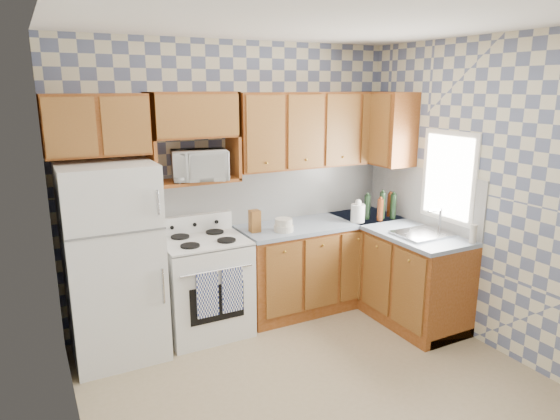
# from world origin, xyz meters

# --- Properties ---
(floor) EXTENTS (3.40, 3.40, 0.00)m
(floor) POSITION_xyz_m (0.00, 0.00, 0.00)
(floor) COLOR #907D5A
(floor) RESTS_ON ground
(back_wall) EXTENTS (3.40, 0.02, 2.70)m
(back_wall) POSITION_xyz_m (0.00, 1.60, 1.35)
(back_wall) COLOR slate
(back_wall) RESTS_ON ground
(right_wall) EXTENTS (0.02, 3.20, 2.70)m
(right_wall) POSITION_xyz_m (1.70, 0.00, 1.35)
(right_wall) COLOR slate
(right_wall) RESTS_ON ground
(backsplash_back) EXTENTS (2.60, 0.02, 0.56)m
(backsplash_back) POSITION_xyz_m (0.40, 1.59, 1.20)
(backsplash_back) COLOR white
(backsplash_back) RESTS_ON back_wall
(backsplash_right) EXTENTS (0.02, 1.60, 0.56)m
(backsplash_right) POSITION_xyz_m (1.69, 0.80, 1.20)
(backsplash_right) COLOR white
(backsplash_right) RESTS_ON right_wall
(refrigerator) EXTENTS (0.75, 0.70, 1.68)m
(refrigerator) POSITION_xyz_m (-1.27, 1.25, 0.84)
(refrigerator) COLOR white
(refrigerator) RESTS_ON floor
(stove_body) EXTENTS (0.76, 0.65, 0.90)m
(stove_body) POSITION_xyz_m (-0.47, 1.28, 0.45)
(stove_body) COLOR white
(stove_body) RESTS_ON floor
(cooktop) EXTENTS (0.76, 0.65, 0.02)m
(cooktop) POSITION_xyz_m (-0.47, 1.28, 0.91)
(cooktop) COLOR silver
(cooktop) RESTS_ON stove_body
(backguard) EXTENTS (0.76, 0.08, 0.17)m
(backguard) POSITION_xyz_m (-0.47, 1.55, 1.00)
(backguard) COLOR white
(backguard) RESTS_ON cooktop
(dish_towel_left) EXTENTS (0.19, 0.02, 0.41)m
(dish_towel_left) POSITION_xyz_m (-0.56, 0.93, 0.53)
(dish_towel_left) COLOR navy
(dish_towel_left) RESTS_ON stove_body
(dish_towel_right) EXTENTS (0.19, 0.02, 0.41)m
(dish_towel_right) POSITION_xyz_m (-0.33, 0.93, 0.53)
(dish_towel_right) COLOR navy
(dish_towel_right) RESTS_ON stove_body
(base_cabinets_back) EXTENTS (1.75, 0.60, 0.88)m
(base_cabinets_back) POSITION_xyz_m (0.82, 1.30, 0.44)
(base_cabinets_back) COLOR #6C300D
(base_cabinets_back) RESTS_ON floor
(base_cabinets_right) EXTENTS (0.60, 1.60, 0.88)m
(base_cabinets_right) POSITION_xyz_m (1.40, 0.80, 0.44)
(base_cabinets_right) COLOR #6C300D
(base_cabinets_right) RESTS_ON floor
(countertop_back) EXTENTS (1.77, 0.63, 0.04)m
(countertop_back) POSITION_xyz_m (0.82, 1.30, 0.90)
(countertop_back) COLOR gray
(countertop_back) RESTS_ON base_cabinets_back
(countertop_right) EXTENTS (0.63, 1.60, 0.04)m
(countertop_right) POSITION_xyz_m (1.40, 0.80, 0.90)
(countertop_right) COLOR gray
(countertop_right) RESTS_ON base_cabinets_right
(upper_cabinets_back) EXTENTS (1.75, 0.33, 0.74)m
(upper_cabinets_back) POSITION_xyz_m (0.82, 1.44, 1.85)
(upper_cabinets_back) COLOR #6C300D
(upper_cabinets_back) RESTS_ON back_wall
(upper_cabinets_fridge) EXTENTS (0.82, 0.33, 0.50)m
(upper_cabinets_fridge) POSITION_xyz_m (-1.29, 1.44, 1.97)
(upper_cabinets_fridge) COLOR #6C300D
(upper_cabinets_fridge) RESTS_ON back_wall
(upper_cabinets_right) EXTENTS (0.33, 0.70, 0.74)m
(upper_cabinets_right) POSITION_xyz_m (1.53, 1.25, 1.85)
(upper_cabinets_right) COLOR #6C300D
(upper_cabinets_right) RESTS_ON right_wall
(microwave_shelf) EXTENTS (0.80, 0.33, 0.03)m
(microwave_shelf) POSITION_xyz_m (-0.47, 1.44, 1.44)
(microwave_shelf) COLOR #6C300D
(microwave_shelf) RESTS_ON back_wall
(microwave) EXTENTS (0.55, 0.42, 0.27)m
(microwave) POSITION_xyz_m (-0.44, 1.38, 1.59)
(microwave) COLOR white
(microwave) RESTS_ON microwave_shelf
(sink) EXTENTS (0.48, 0.40, 0.03)m
(sink) POSITION_xyz_m (1.40, 0.45, 0.93)
(sink) COLOR #B7B7BC
(sink) RESTS_ON countertop_right
(window) EXTENTS (0.02, 0.66, 0.86)m
(window) POSITION_xyz_m (1.69, 0.45, 1.45)
(window) COLOR white
(window) RESTS_ON right_wall
(bottle_0) EXTENTS (0.06, 0.06, 0.28)m
(bottle_0) POSITION_xyz_m (1.44, 1.10, 1.06)
(bottle_0) COLOR black
(bottle_0) RESTS_ON countertop_back
(bottle_1) EXTENTS (0.06, 0.06, 0.26)m
(bottle_1) POSITION_xyz_m (1.54, 1.04, 1.05)
(bottle_1) COLOR black
(bottle_1) RESTS_ON countertop_back
(bottle_2) EXTENTS (0.06, 0.06, 0.25)m
(bottle_2) POSITION_xyz_m (1.58, 1.14, 1.04)
(bottle_2) COLOR #632B11
(bottle_2) RESTS_ON countertop_back
(bottle_3) EXTENTS (0.06, 0.06, 0.23)m
(bottle_3) POSITION_xyz_m (1.37, 1.04, 1.03)
(bottle_3) COLOR #632B11
(bottle_3) RESTS_ON countertop_back
(bottle_4) EXTENTS (0.06, 0.06, 0.26)m
(bottle_4) POSITION_xyz_m (1.29, 1.16, 1.05)
(bottle_4) COLOR black
(bottle_4) RESTS_ON countertop_back
(knife_block) EXTENTS (0.10, 0.10, 0.21)m
(knife_block) POSITION_xyz_m (0.05, 1.27, 1.03)
(knife_block) COLOR #6C320E
(knife_block) RESTS_ON countertop_back
(electric_kettle) EXTENTS (0.14, 0.14, 0.18)m
(electric_kettle) POSITION_xyz_m (1.14, 1.11, 1.01)
(electric_kettle) COLOR white
(electric_kettle) RESTS_ON countertop_back
(food_containers) EXTENTS (0.19, 0.19, 0.13)m
(food_containers) POSITION_xyz_m (0.30, 1.16, 0.98)
(food_containers) COLOR beige
(food_containers) RESTS_ON countertop_back
(soap_bottle) EXTENTS (0.06, 0.06, 0.17)m
(soap_bottle) POSITION_xyz_m (1.62, 0.05, 1.01)
(soap_bottle) COLOR beige
(soap_bottle) RESTS_ON countertop_right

